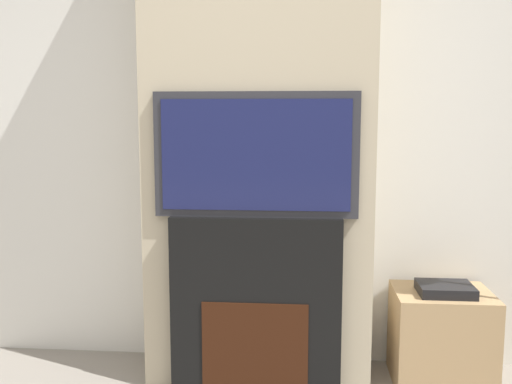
# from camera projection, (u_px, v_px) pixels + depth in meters

# --- Properties ---
(wall_back) EXTENTS (6.00, 0.06, 2.70)m
(wall_back) POSITION_uv_depth(u_px,v_px,m) (263.00, 115.00, 3.06)
(wall_back) COLOR silver
(wall_back) RESTS_ON ground_plane
(chimney_breast) EXTENTS (1.11, 0.41, 2.70)m
(chimney_breast) POSITION_uv_depth(u_px,v_px,m) (259.00, 115.00, 2.83)
(chimney_breast) COLOR #BCAD8E
(chimney_breast) RESTS_ON ground_plane
(fireplace) EXTENTS (0.81, 0.15, 0.87)m
(fireplace) POSITION_uv_depth(u_px,v_px,m) (256.00, 306.00, 2.75)
(fireplace) COLOR black
(fireplace) RESTS_ON ground_plane
(television) EXTENTS (0.95, 0.07, 0.58)m
(television) POSITION_uv_depth(u_px,v_px,m) (256.00, 155.00, 2.65)
(television) COLOR #2D2D33
(television) RESTS_ON fireplace
(media_stand) EXTENTS (0.48, 0.39, 0.53)m
(media_stand) POSITION_uv_depth(u_px,v_px,m) (441.00, 336.00, 2.87)
(media_stand) COLOR tan
(media_stand) RESTS_ON ground_plane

